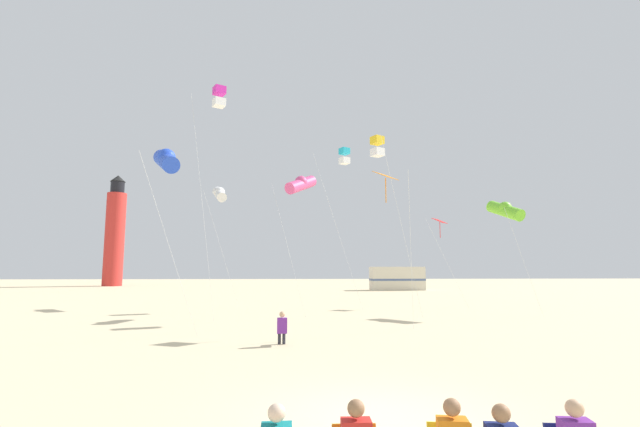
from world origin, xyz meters
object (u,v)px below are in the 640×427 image
Objects in this scene: kite_tube_white at (220,194)px; kite_box_cyan at (344,156)px; kite_box_magenta at (219,97)px; rv_van_cream at (397,279)px; kite_flyer_standing at (282,327)px; kite_tube_lime at (505,210)px; kite_diamond_scarlet at (440,224)px; lighthouse_distant at (115,234)px; kite_diamond_orange at (387,181)px; kite_box_gold at (377,147)px; kite_tube_rainbow at (301,184)px; kite_tube_blue at (166,160)px.

kite_tube_white is 9.47m from kite_box_cyan.
kite_box_magenta reaches higher than rv_van_cream.
kite_tube_white reaches higher than kite_flyer_standing.
rv_van_cream is (12.75, 37.38, 0.78)m from kite_flyer_standing.
kite_flyer_standing is at bearing -144.47° from kite_tube_lime.
lighthouse_distant is at bearing 135.13° from kite_diamond_scarlet.
kite_tube_lime reaches higher than kite_flyer_standing.
kite_diamond_scarlet is 0.94× the size of rv_van_cream.
kite_tube_white is 16.35m from kite_diamond_orange.
kite_box_gold is at bearing -132.01° from kite_diamond_scarlet.
rv_van_cream is at bearing 66.32° from kite_tube_rainbow.
kite_box_gold reaches higher than kite_tube_lime.
kite_tube_rainbow is (-4.31, 1.60, -1.89)m from kite_box_gold.
kite_box_gold is at bearing -53.70° from lighthouse_distant.
kite_box_magenta is (-16.45, -1.02, 6.06)m from kite_tube_lime.
kite_tube_rainbow is 1.27× the size of rv_van_cream.
kite_diamond_orange reaches higher than kite_flyer_standing.
kite_box_cyan is (-1.18, 6.27, 1.06)m from kite_box_gold.
kite_tube_rainbow is (-3.68, 6.91, 1.17)m from kite_diamond_orange.
kite_tube_lime is at bearing -148.17° from kite_flyer_standing.
lighthouse_distant reaches higher than kite_box_magenta.
kite_diamond_scarlet is 0.37× the size of lighthouse_distant.
kite_tube_lime is 1.09× the size of kite_diamond_scarlet.
kite_tube_lime is 18.71m from kite_tube_blue.
kite_tube_white is at bearing 157.76° from kite_tube_lime.
kite_flyer_standing is 0.14× the size of kite_tube_rainbow.
kite_flyer_standing is 0.12× the size of kite_box_gold.
kite_diamond_orange is at bearing -144.10° from kite_tube_lime.
kite_tube_white is 1.05× the size of kite_tube_rainbow.
kite_tube_rainbow is (4.59, 2.01, -4.46)m from kite_box_magenta.
rv_van_cream reaches higher than kite_flyer_standing.
kite_tube_rainbow is 0.49× the size of lighthouse_distant.
kite_box_gold is 11.74m from kite_tube_blue.
kite_box_cyan reaches higher than kite_diamond_scarlet.
kite_box_magenta is at bearing -155.56° from kite_diamond_scarlet.
kite_flyer_standing is at bearing -121.04° from kite_box_gold.
lighthouse_distant reaches higher than kite_box_cyan.
kite_box_cyan reaches higher than rv_van_cream.
kite_diamond_orange is (-6.17, -11.47, 0.68)m from kite_diamond_scarlet.
kite_tube_blue reaches higher than kite_diamond_orange.
kite_flyer_standing is 58.87m from lighthouse_distant.
kite_diamond_scarlet is at bearing 24.44° from kite_box_magenta.
rv_van_cream is at bearing 89.69° from kite_tube_lime.
rv_van_cream is at bearing 49.76° from kite_tube_white.
kite_diamond_orange is 35.66m from rv_van_cream.
lighthouse_distant reaches higher than kite_tube_lime.
kite_tube_blue is 7.21m from kite_box_magenta.
kite_tube_blue is 0.90× the size of kite_tube_white.
kite_tube_rainbow reaches higher than kite_tube_lime.
kite_tube_blue is at bearing -119.72° from rv_van_cream.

